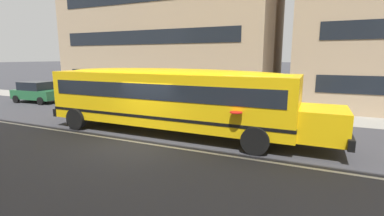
% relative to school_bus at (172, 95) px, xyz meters
% --- Properties ---
extents(ground_plane, '(400.00, 400.00, 0.00)m').
position_rel_school_bus_xyz_m(ground_plane, '(-0.51, -1.85, -1.81)').
color(ground_plane, '#38383D').
extents(sidewalk_far, '(120.00, 3.00, 0.01)m').
position_rel_school_bus_xyz_m(sidewalk_far, '(-0.51, 6.41, -1.80)').
color(sidewalk_far, gray).
rests_on(sidewalk_far, ground_plane).
extents(lane_centreline, '(110.00, 0.16, 0.01)m').
position_rel_school_bus_xyz_m(lane_centreline, '(-0.51, -1.85, -1.80)').
color(lane_centreline, silver).
rests_on(lane_centreline, ground_plane).
extents(school_bus, '(13.62, 3.22, 3.04)m').
position_rel_school_bus_xyz_m(school_bus, '(0.00, 0.00, 0.00)').
color(school_bus, yellow).
rests_on(school_bus, ground_plane).
extents(parked_car_green_by_lamppost, '(3.99, 2.05, 1.64)m').
position_rel_school_bus_xyz_m(parked_car_green_by_lamppost, '(-14.15, 3.63, -0.96)').
color(parked_car_green_by_lamppost, '#236038').
rests_on(parked_car_green_by_lamppost, ground_plane).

